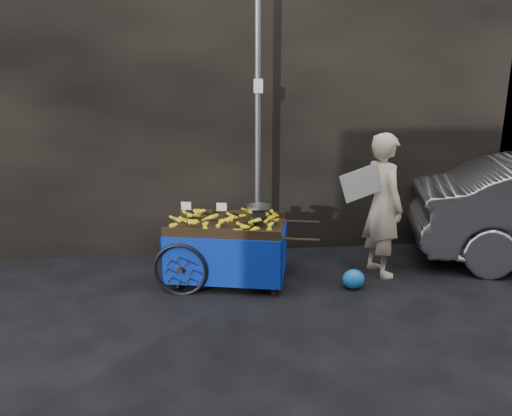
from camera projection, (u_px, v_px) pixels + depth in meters
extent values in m
plane|color=black|center=(245.00, 297.00, 5.92)|extent=(80.00, 80.00, 0.00)
cube|color=black|center=(164.00, 77.00, 7.63)|extent=(11.00, 2.00, 5.00)
cylinder|color=slate|center=(258.00, 117.00, 6.66)|extent=(0.08, 0.08, 4.00)
cube|color=white|center=(258.00, 86.00, 6.50)|extent=(0.12, 0.02, 0.18)
cube|color=black|center=(227.00, 227.00, 6.22)|extent=(1.58, 1.18, 0.05)
cube|color=black|center=(232.00, 214.00, 6.60)|extent=(1.38, 0.35, 0.09)
cube|color=black|center=(221.00, 233.00, 5.80)|extent=(1.38, 0.35, 0.09)
cube|color=black|center=(274.00, 267.00, 5.91)|extent=(0.05, 0.05, 0.71)
cube|color=black|center=(278.00, 247.00, 6.58)|extent=(0.05, 0.05, 0.71)
cylinder|color=black|center=(300.00, 240.00, 5.78)|extent=(0.44, 0.13, 0.04)
cylinder|color=black|center=(302.00, 222.00, 6.45)|extent=(0.44, 0.13, 0.04)
torus|color=black|center=(180.00, 270.00, 5.92)|extent=(0.66, 0.19, 0.66)
torus|color=black|center=(199.00, 243.00, 6.84)|extent=(0.66, 0.19, 0.66)
cylinder|color=black|center=(190.00, 256.00, 6.38)|extent=(0.27, 0.97, 0.04)
cube|color=#082393|center=(221.00, 263.00, 5.87)|extent=(1.41, 0.35, 0.60)
cube|color=#082393|center=(233.00, 239.00, 6.73)|extent=(1.41, 0.35, 0.60)
cube|color=#082393|center=(172.00, 248.00, 6.38)|extent=(0.23, 0.90, 0.60)
cube|color=#082393|center=(284.00, 252.00, 6.22)|extent=(0.23, 0.90, 0.60)
cube|color=black|center=(259.00, 216.00, 6.18)|extent=(0.18, 0.16, 0.14)
cylinder|color=silver|center=(259.00, 206.00, 6.14)|extent=(0.36, 0.36, 0.03)
cube|color=white|center=(186.00, 206.00, 6.10)|extent=(0.12, 0.04, 0.10)
cube|color=white|center=(222.00, 207.00, 6.05)|extent=(0.12, 0.04, 0.10)
imported|color=beige|center=(383.00, 205.00, 6.39)|extent=(0.60, 0.77, 1.86)
cube|color=silver|center=(361.00, 183.00, 6.17)|extent=(0.59, 0.06, 0.50)
ellipsoid|color=blue|center=(353.00, 279.00, 6.12)|extent=(0.27, 0.22, 0.25)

